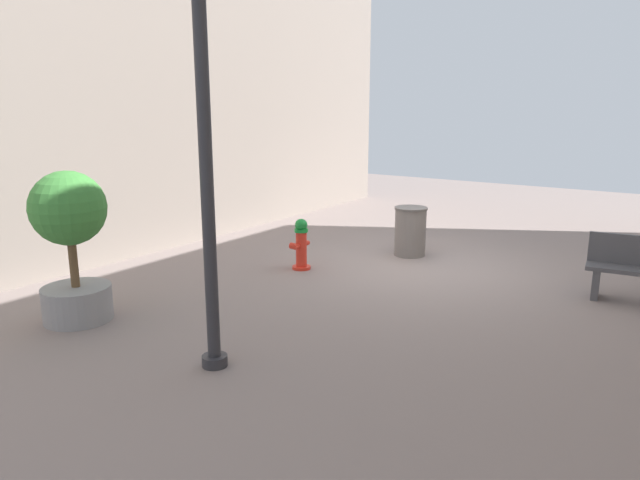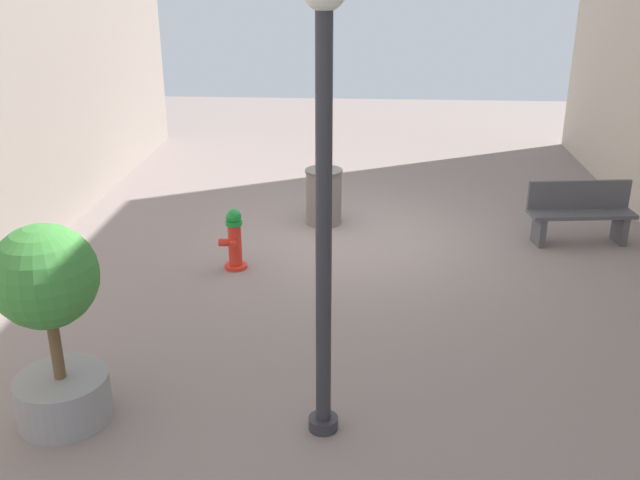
{
  "view_description": "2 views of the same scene",
  "coord_description": "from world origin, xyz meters",
  "px_view_note": "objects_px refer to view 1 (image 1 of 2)",
  "views": [
    {
      "loc": [
        -4.05,
        9.17,
        2.8
      ],
      "look_at": [
        0.4,
        2.64,
        0.94
      ],
      "focal_mm": 32.64,
      "sensor_mm": 36.0,
      "label": 1
    },
    {
      "loc": [
        -0.13,
        10.57,
        4.17
      ],
      "look_at": [
        0.4,
        2.59,
        0.97
      ],
      "focal_mm": 40.24,
      "sensor_mm": 36.0,
      "label": 2
    }
  ],
  "objects_px": {
    "fire_hydrant": "(301,244)",
    "trash_bin": "(410,231)",
    "planter_tree": "(71,237)",
    "street_lamp": "(204,130)"
  },
  "relations": [
    {
      "from": "planter_tree",
      "to": "trash_bin",
      "type": "distance_m",
      "value": 6.0
    },
    {
      "from": "planter_tree",
      "to": "trash_bin",
      "type": "height_order",
      "value": "planter_tree"
    },
    {
      "from": "fire_hydrant",
      "to": "trash_bin",
      "type": "distance_m",
      "value": 2.24
    },
    {
      "from": "street_lamp",
      "to": "trash_bin",
      "type": "relative_size",
      "value": 4.48
    },
    {
      "from": "fire_hydrant",
      "to": "street_lamp",
      "type": "height_order",
      "value": "street_lamp"
    },
    {
      "from": "fire_hydrant",
      "to": "trash_bin",
      "type": "xyz_separation_m",
      "value": [
        -1.14,
        -1.92,
        0.02
      ]
    },
    {
      "from": "planter_tree",
      "to": "trash_bin",
      "type": "xyz_separation_m",
      "value": [
        -2.15,
        -5.57,
        -0.67
      ]
    },
    {
      "from": "planter_tree",
      "to": "street_lamp",
      "type": "height_order",
      "value": "street_lamp"
    },
    {
      "from": "planter_tree",
      "to": "street_lamp",
      "type": "xyz_separation_m",
      "value": [
        -2.49,
        -0.0,
        1.41
      ]
    },
    {
      "from": "planter_tree",
      "to": "street_lamp",
      "type": "relative_size",
      "value": 0.48
    }
  ]
}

